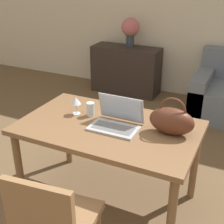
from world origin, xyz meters
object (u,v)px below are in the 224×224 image
chair (53,221)px  flower_vase (130,29)px  wine_glass (76,101)px  drinking_glass (91,109)px  laptop (117,119)px  handbag (172,121)px

chair → flower_vase: size_ratio=1.96×
wine_glass → flower_vase: (-0.53, 2.41, 0.14)m
drinking_glass → wine_glass: size_ratio=0.76×
laptop → wine_glass: laptop is taller
drinking_glass → flower_vase: flower_vase is taller
drinking_glass → flower_vase: size_ratio=0.26×
drinking_glass → flower_vase: 2.48m
handbag → drinking_glass: bearing=179.0°
chair → wine_glass: size_ratio=5.65×
handbag → laptop: bearing=-171.6°
wine_glass → handbag: (0.79, 0.01, -0.01)m
chair → laptop: (0.03, 0.82, 0.31)m
chair → handbag: size_ratio=2.55×
handbag → chair: bearing=-116.4°
chair → laptop: laptop is taller
chair → flower_vase: bearing=98.6°
chair → drinking_glass: 0.97m
drinking_glass → chair: bearing=-75.3°
chair → wine_glass: wine_glass is taller
wine_glass → chair: bearing=-67.7°
drinking_glass → flower_vase: (-0.65, 2.38, 0.20)m
laptop → chair: bearing=-92.4°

